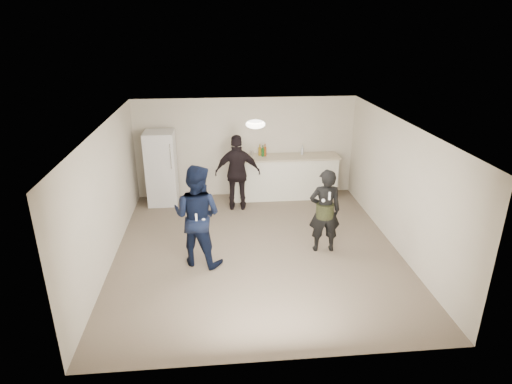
{
  "coord_description": "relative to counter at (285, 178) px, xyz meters",
  "views": [
    {
      "loc": [
        -0.72,
        -7.41,
        4.19
      ],
      "look_at": [
        0.0,
        0.2,
        1.15
      ],
      "focal_mm": 30.0,
      "sensor_mm": 36.0,
      "label": 1
    }
  ],
  "objects": [
    {
      "name": "fridge_handle",
      "position": [
        -2.76,
        -0.44,
        0.78
      ],
      "size": [
        0.02,
        0.02,
        0.6
      ],
      "primitive_type": "cylinder",
      "color": "silver",
      "rests_on": "fridge"
    },
    {
      "name": "nunchuk_woman",
      "position": [
        0.22,
        -3.01,
        0.62
      ],
      "size": [
        0.07,
        0.07,
        0.07
      ],
      "primitive_type": "sphere",
      "color": "white",
      "rests_on": "woman"
    },
    {
      "name": "bottle_cluster",
      "position": [
        -0.38,
        0.1,
        0.67
      ],
      "size": [
        1.14,
        0.17,
        0.23
      ],
      "color": "#8B4314",
      "rests_on": "counter_top"
    },
    {
      "name": "floor",
      "position": [
        -0.97,
        -2.67,
        -0.53
      ],
      "size": [
        6.0,
        6.0,
        0.0
      ],
      "primitive_type": "plane",
      "color": "#6B5B4C",
      "rests_on": "ground"
    },
    {
      "name": "camo_shorts",
      "position": [
        0.32,
        -2.79,
        0.32
      ],
      "size": [
        0.34,
        0.34,
        0.28
      ],
      "primitive_type": "cylinder",
      "color": "#333D1B",
      "rests_on": "woman"
    },
    {
      "name": "fridge",
      "position": [
        -3.04,
        -0.07,
        0.38
      ],
      "size": [
        0.7,
        0.7,
        1.8
      ],
      "primitive_type": "cube",
      "color": "white",
      "rests_on": "floor"
    },
    {
      "name": "remote_man",
      "position": [
        -2.08,
        -3.3,
        0.53
      ],
      "size": [
        0.04,
        0.04,
        0.15
      ],
      "primitive_type": "cube",
      "color": "silver",
      "rests_on": "man"
    },
    {
      "name": "woman",
      "position": [
        0.32,
        -2.79,
        0.31
      ],
      "size": [
        0.63,
        0.43,
        1.67
      ],
      "primitive_type": "imported",
      "rotation": [
        0.0,
        0.0,
        3.1
      ],
      "color": "black",
      "rests_on": "floor"
    },
    {
      "name": "wall_left",
      "position": [
        -3.72,
        -2.67,
        0.72
      ],
      "size": [
        0.0,
        6.0,
        6.0
      ],
      "primitive_type": "plane",
      "rotation": [
        1.57,
        0.0,
        1.57
      ],
      "color": "beige",
      "rests_on": "floor"
    },
    {
      "name": "counter",
      "position": [
        0.0,
        0.0,
        0.0
      ],
      "size": [
        2.6,
        0.56,
        1.05
      ],
      "primitive_type": "cube",
      "color": "white",
      "rests_on": "floor"
    },
    {
      "name": "wall_back",
      "position": [
        -0.97,
        0.33,
        0.72
      ],
      "size": [
        6.0,
        0.0,
        6.0
      ],
      "primitive_type": "plane",
      "rotation": [
        1.57,
        0.0,
        0.0
      ],
      "color": "beige",
      "rests_on": "floor"
    },
    {
      "name": "ceiling_dome",
      "position": [
        -0.97,
        -2.37,
        1.93
      ],
      "size": [
        0.36,
        0.36,
        0.16
      ],
      "primitive_type": "ellipsoid",
      "color": "white",
      "rests_on": "ceiling"
    },
    {
      "name": "remote_woman",
      "position": [
        0.32,
        -3.04,
        0.72
      ],
      "size": [
        0.04,
        0.04,
        0.15
      ],
      "primitive_type": "cube",
      "color": "white",
      "rests_on": "woman"
    },
    {
      "name": "spectator",
      "position": [
        -1.22,
        -0.62,
        0.38
      ],
      "size": [
        1.1,
        0.53,
        1.82
      ],
      "primitive_type": "imported",
      "rotation": [
        0.0,
        0.0,
        3.06
      ],
      "color": "black",
      "rests_on": "floor"
    },
    {
      "name": "counter_top",
      "position": [
        0.0,
        0.0,
        0.55
      ],
      "size": [
        2.68,
        0.64,
        0.04
      ],
      "primitive_type": "cube",
      "color": "#C5B399",
      "rests_on": "counter"
    },
    {
      "name": "shaker",
      "position": [
        -0.84,
        0.04,
        0.65
      ],
      "size": [
        0.08,
        0.08,
        0.17
      ],
      "primitive_type": "cylinder",
      "color": "silver",
      "rests_on": "counter_top"
    },
    {
      "name": "nunchuk_man",
      "position": [
        -1.96,
        -3.27,
        0.45
      ],
      "size": [
        0.07,
        0.07,
        0.07
      ],
      "primitive_type": "sphere",
      "color": "white",
      "rests_on": "man"
    },
    {
      "name": "wall_right",
      "position": [
        1.78,
        -2.67,
        0.72
      ],
      "size": [
        0.0,
        6.0,
        6.0
      ],
      "primitive_type": "plane",
      "rotation": [
        1.57,
        0.0,
        -1.57
      ],
      "color": "beige",
      "rests_on": "floor"
    },
    {
      "name": "wall_front",
      "position": [
        -0.97,
        -5.67,
        0.72
      ],
      "size": [
        6.0,
        0.0,
        6.0
      ],
      "primitive_type": "plane",
      "rotation": [
        -1.57,
        0.0,
        0.0
      ],
      "color": "beige",
      "rests_on": "floor"
    },
    {
      "name": "man",
      "position": [
        -2.08,
        -3.02,
        0.43
      ],
      "size": [
        1.14,
        1.04,
        1.91
      ],
      "primitive_type": "imported",
      "rotation": [
        0.0,
        0.0,
        2.72
      ],
      "color": "#0D1939",
      "rests_on": "floor"
    },
    {
      "name": "ceiling",
      "position": [
        -0.97,
        -2.67,
        1.98
      ],
      "size": [
        6.0,
        6.0,
        0.0
      ],
      "primitive_type": "plane",
      "rotation": [
        3.14,
        0.0,
        0.0
      ],
      "color": "silver",
      "rests_on": "wall_back"
    }
  ]
}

